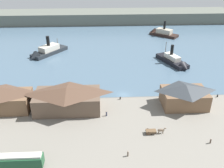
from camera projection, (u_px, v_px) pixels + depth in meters
The scene contains 17 objects.
ground_plane at pixel (124, 95), 91.66m from camera, with size 320.00×320.00×0.00m, color slate.
quay_promenade at pixel (131, 131), 71.95m from camera, with size 110.00×36.00×1.20m, color gray.
seawall_edge at pixel (125, 99), 88.24m from camera, with size 110.00×0.80×1.00m, color #666159.
ferry_shed_east_terminal at pixel (0, 98), 79.25m from camera, with size 19.36×9.61×8.30m.
ferry_shed_west_terminal at pixel (67, 98), 79.38m from camera, with size 21.15×11.30×7.98m.
ferry_shed_customs_shed at pixel (185, 95), 81.51m from camera, with size 14.64×10.27×7.70m.
street_tram at pixel (20, 160), 57.84m from camera, with size 10.48×2.87×4.08m.
horse_cart at pixel (155, 131), 69.84m from camera, with size 5.75×1.62×1.87m.
pedestrian_near_east_shed at pixel (106, 114), 77.51m from camera, with size 0.43×0.43×1.72m.
pedestrian_by_tram at pixel (211, 141), 66.35m from camera, with size 0.38×0.38×1.52m.
pedestrian_near_cart at pixel (128, 154), 62.11m from camera, with size 0.39×0.39×1.59m.
mooring_post_west at pixel (120, 98), 86.47m from camera, with size 0.44×0.44×0.90m, color black.
mooring_post_center_east at pixel (218, 96), 87.85m from camera, with size 0.44×0.44×0.90m, color black.
ferry_approaching_west at pixel (175, 62), 115.89m from camera, with size 12.75×20.91×10.30m.
ferry_moored_west at pixel (161, 33), 157.38m from camera, with size 18.37×16.65×11.50m.
ferry_near_quay at pixel (46, 52), 126.80m from camera, with size 18.39×21.07×11.33m.
far_headland at pixel (110, 17), 186.94m from camera, with size 180.00×24.00×8.00m, color #60665B.
Camera 1 is at (-8.28, -78.85, 46.37)m, focal length 39.89 mm.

